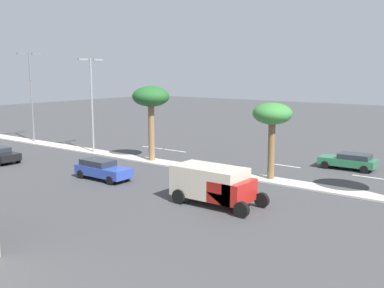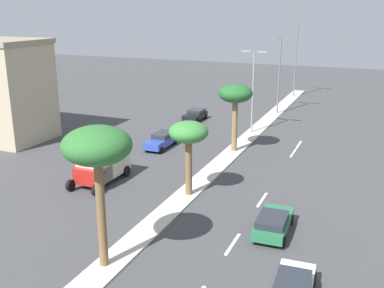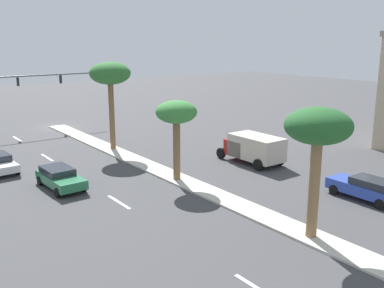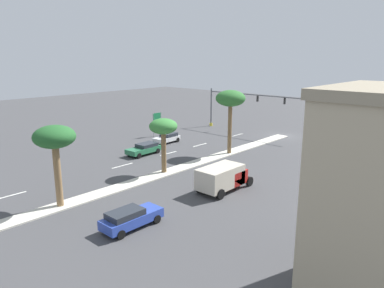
# 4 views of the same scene
# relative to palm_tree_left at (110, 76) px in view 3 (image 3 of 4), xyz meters

# --- Properties ---
(ground_plane) EXTENTS (160.00, 160.00, 0.00)m
(ground_plane) POSITION_rel_palm_tree_left_xyz_m (0.21, 14.47, -6.73)
(ground_plane) COLOR #424244
(median_curb) EXTENTS (1.80, 72.85, 0.12)m
(median_curb) POSITION_rel_palm_tree_left_xyz_m (0.21, 22.56, -6.67)
(median_curb) COLOR beige
(median_curb) RESTS_ON ground
(lane_stripe_inboard) EXTENTS (0.20, 2.80, 0.01)m
(lane_stripe_inboard) POSITION_rel_palm_tree_left_xyz_m (5.74, -9.86, -6.73)
(lane_stripe_inboard) COLOR silver
(lane_stripe_inboard) RESTS_ON ground
(lane_stripe_leading) EXTENTS (0.20, 2.80, 0.01)m
(lane_stripe_leading) POSITION_rel_palm_tree_left_xyz_m (5.74, -1.00, -6.73)
(lane_stripe_leading) COLOR silver
(lane_stripe_leading) RESTS_ON ground
(lane_stripe_mid) EXTENTS (0.20, 2.80, 0.01)m
(lane_stripe_mid) POSITION_rel_palm_tree_left_xyz_m (5.74, 5.02, -6.73)
(lane_stripe_mid) COLOR silver
(lane_stripe_mid) RESTS_ON ground
(lane_stripe_outboard) EXTENTS (0.20, 2.80, 0.01)m
(lane_stripe_outboard) POSITION_rel_palm_tree_left_xyz_m (5.74, 12.11, -6.73)
(lane_stripe_outboard) COLOR silver
(lane_stripe_outboard) RESTS_ON ground
(palm_tree_left) EXTENTS (3.60, 3.60, 7.80)m
(palm_tree_left) POSITION_rel_palm_tree_left_xyz_m (0.00, 0.00, 0.00)
(palm_tree_left) COLOR brown
(palm_tree_left) RESTS_ON median_curb
(palm_tree_right) EXTENTS (2.88, 2.88, 5.64)m
(palm_tree_right) POSITION_rel_palm_tree_left_xyz_m (0.42, 10.77, -1.98)
(palm_tree_right) COLOR brown
(palm_tree_right) RESTS_ON median_curb
(palm_tree_inboard) EXTENTS (3.26, 3.26, 6.59)m
(palm_tree_inboard) POSITION_rel_palm_tree_left_xyz_m (0.26, 22.45, -1.15)
(palm_tree_inboard) COLOR olive
(palm_tree_inboard) RESTS_ON median_curb
(sedan_green_inboard) EXTENTS (2.15, 4.52, 1.34)m
(sedan_green_inboard) POSITION_rel_palm_tree_left_xyz_m (7.63, 7.30, -6.00)
(sedan_green_inboard) COLOR #287047
(sedan_green_inboard) RESTS_ON ground
(sedan_blue_leading) EXTENTS (1.86, 4.59, 1.45)m
(sedan_blue_leading) POSITION_rel_palm_tree_left_xyz_m (-6.93, 20.96, -5.95)
(sedan_blue_leading) COLOR #2D47AD
(sedan_blue_leading) RESTS_ON ground
(box_truck) EXTENTS (2.63, 5.65, 2.30)m
(box_truck) POSITION_rel_palm_tree_left_xyz_m (-7.18, 10.63, -5.46)
(box_truck) COLOR #B21E19
(box_truck) RESTS_ON ground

